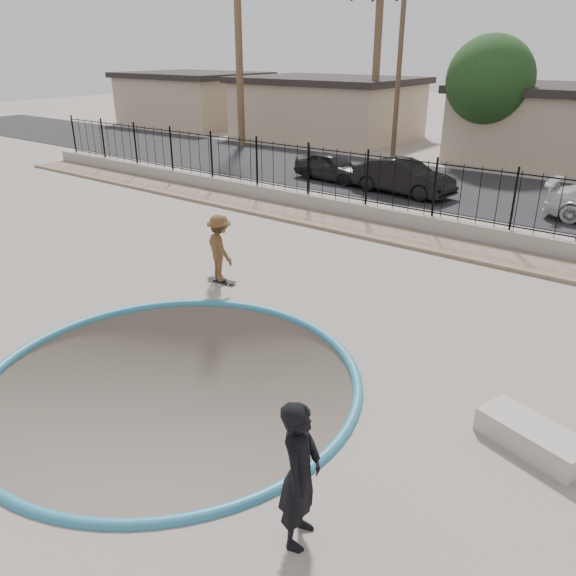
# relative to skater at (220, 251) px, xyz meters

# --- Properties ---
(ground) EXTENTS (120.00, 120.00, 2.20)m
(ground) POSITION_rel_skater_xyz_m (2.55, 9.00, -1.96)
(ground) COLOR gray
(ground) RESTS_ON ground
(bowl_pit) EXTENTS (6.84, 6.84, 1.80)m
(bowl_pit) POSITION_rel_skater_xyz_m (2.55, -4.00, -0.86)
(bowl_pit) COLOR brown
(bowl_pit) RESTS_ON ground
(coping_ring) EXTENTS (7.04, 7.04, 0.20)m
(coping_ring) POSITION_rel_skater_xyz_m (2.55, -4.00, -0.86)
(coping_ring) COLOR teal
(coping_ring) RESTS_ON ground
(rock_strip) EXTENTS (42.00, 1.60, 0.11)m
(rock_strip) POSITION_rel_skater_xyz_m (2.55, 6.20, -0.81)
(rock_strip) COLOR #998164
(rock_strip) RESTS_ON ground
(retaining_wall) EXTENTS (42.00, 0.45, 0.60)m
(retaining_wall) POSITION_rel_skater_xyz_m (2.55, 7.30, -0.56)
(retaining_wall) COLOR gray
(retaining_wall) RESTS_ON ground
(fence) EXTENTS (40.00, 0.04, 1.80)m
(fence) POSITION_rel_skater_xyz_m (2.55, 7.30, 0.64)
(fence) COLOR black
(fence) RESTS_ON retaining_wall
(street) EXTENTS (90.00, 8.00, 0.04)m
(street) POSITION_rel_skater_xyz_m (2.55, 14.00, -0.85)
(street) COLOR black
(street) RESTS_ON ground
(house_west_far) EXTENTS (10.60, 8.60, 3.90)m
(house_west_far) POSITION_rel_skater_xyz_m (-25.45, 23.50, 1.11)
(house_west_far) COLOR tan
(house_west_far) RESTS_ON ground
(house_west) EXTENTS (11.60, 8.60, 3.90)m
(house_west) POSITION_rel_skater_xyz_m (-12.45, 23.50, 1.11)
(house_west) COLOR tan
(house_west) RESTS_ON ground
(house_center) EXTENTS (10.60, 8.60, 3.90)m
(house_center) POSITION_rel_skater_xyz_m (2.55, 23.50, 1.11)
(house_center) COLOR tan
(house_center) RESTS_ON ground
(palm_left) EXTENTS (2.30, 2.30, 11.30)m
(palm_left) POSITION_rel_skater_xyz_m (-14.45, 17.00, 7.09)
(palm_left) COLOR brown
(palm_left) RESTS_ON ground
(palm_mid) EXTENTS (2.30, 2.30, 9.30)m
(palm_mid) POSITION_rel_skater_xyz_m (-7.45, 21.00, 5.82)
(palm_mid) COLOR brown
(palm_mid) RESTS_ON ground
(utility_pole_left) EXTENTS (1.70, 0.24, 9.00)m
(utility_pole_left) POSITION_rel_skater_xyz_m (-3.45, 16.00, 3.84)
(utility_pole_left) COLOR #473323
(utility_pole_left) RESTS_ON ground
(street_tree_left) EXTENTS (4.32, 4.32, 6.36)m
(street_tree_left) POSITION_rel_skater_xyz_m (-0.45, 20.00, 3.32)
(street_tree_left) COLOR #473323
(street_tree_left) RESTS_ON ground
(skater) EXTENTS (1.28, 1.02, 1.73)m
(skater) POSITION_rel_skater_xyz_m (0.00, 0.00, 0.00)
(skater) COLOR brown
(skater) RESTS_ON ground
(skateboard) EXTENTS (0.83, 0.31, 0.07)m
(skateboard) POSITION_rel_skater_xyz_m (0.00, -0.00, -0.81)
(skateboard) COLOR black
(skateboard) RESTS_ON ground
(videographer) EXTENTS (0.68, 0.84, 1.99)m
(videographer) POSITION_rel_skater_xyz_m (6.55, -5.46, 0.13)
(videographer) COLOR black
(videographer) RESTS_ON ground
(concrete_ledge) EXTENTS (1.74, 1.15, 0.40)m
(concrete_ledge) POSITION_rel_skater_xyz_m (8.35, -1.92, -0.66)
(concrete_ledge) COLOR #B1A49D
(concrete_ledge) RESTS_ON ground
(car_a) EXTENTS (3.81, 1.78, 1.26)m
(car_a) POSITION_rel_skater_xyz_m (-4.43, 12.00, -0.20)
(car_a) COLOR black
(car_a) RESTS_ON street
(car_b) EXTENTS (4.42, 1.91, 1.42)m
(car_b) POSITION_rel_skater_xyz_m (-0.64, 11.55, -0.12)
(car_b) COLOR black
(car_b) RESTS_ON street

